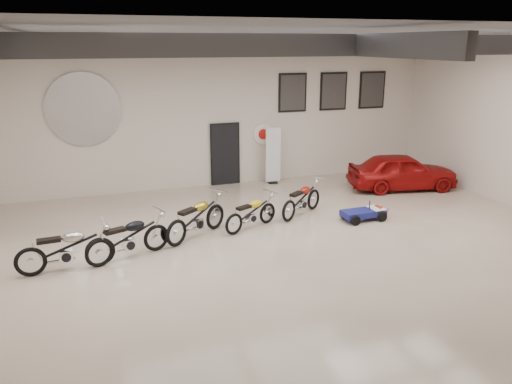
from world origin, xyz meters
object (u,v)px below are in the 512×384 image
object	(u,v)px
motorcycle_black	(128,237)
motorcycle_red	(302,199)
motorcycle_silver	(65,248)
go_kart	(367,210)
vintage_car	(402,171)
motorcycle_yellow	(251,212)
banner_stand	(273,156)
motorcycle_gold	(196,217)

from	to	relation	value
motorcycle_black	motorcycle_red	world-z (taller)	motorcycle_black
motorcycle_silver	motorcycle_red	world-z (taller)	motorcycle_silver
motorcycle_silver	go_kart	world-z (taller)	motorcycle_silver
motorcycle_black	motorcycle_red	size ratio (longest dim) A/B	1.06
motorcycle_silver	motorcycle_red	xyz separation A→B (m)	(6.33, 1.69, -0.03)
vintage_car	motorcycle_yellow	bearing A→B (deg)	119.02
banner_stand	motorcycle_black	xyz separation A→B (m)	(-5.42, -4.92, -0.45)
motorcycle_gold	motorcycle_yellow	xyz separation A→B (m)	(1.51, 0.11, -0.08)
go_kart	vintage_car	distance (m)	3.59
go_kart	vintage_car	size ratio (longest dim) A/B	0.42
banner_stand	motorcycle_gold	world-z (taller)	banner_stand
motorcycle_yellow	vintage_car	xyz separation A→B (m)	(6.04, 1.94, 0.16)
banner_stand	motorcycle_yellow	world-z (taller)	banner_stand
vintage_car	motorcycle_black	bearing A→B (deg)	118.16
motorcycle_black	motorcycle_red	bearing A→B (deg)	-3.87
motorcycle_silver	motorcycle_yellow	size ratio (longest dim) A/B	1.15
banner_stand	motorcycle_black	distance (m)	7.33
motorcycle_yellow	vintage_car	world-z (taller)	vintage_car
motorcycle_black	vintage_car	distance (m)	9.73
motorcycle_yellow	motorcycle_red	world-z (taller)	motorcycle_red
motorcycle_red	vintage_car	size ratio (longest dim) A/B	0.53
motorcycle_silver	motorcycle_gold	size ratio (longest dim) A/B	0.97
banner_stand	motorcycle_silver	bearing A→B (deg)	-140.74
motorcycle_red	vintage_car	xyz separation A→B (m)	(4.32, 1.38, 0.12)
motorcycle_yellow	motorcycle_red	distance (m)	1.81
motorcycle_red	motorcycle_black	bearing A→B (deg)	162.48
banner_stand	motorcycle_yellow	distance (m)	4.59
motorcycle_black	motorcycle_yellow	xyz separation A→B (m)	(3.27, 0.90, -0.06)
motorcycle_silver	motorcycle_red	size ratio (longest dim) A/B	1.07
motorcycle_yellow	go_kart	bearing A→B (deg)	-31.81
vintage_car	banner_stand	bearing A→B (deg)	73.05
motorcycle_red	go_kart	bearing A→B (deg)	-64.32
motorcycle_silver	vintage_car	bearing A→B (deg)	12.14
banner_stand	vintage_car	size ratio (longest dim) A/B	0.54
banner_stand	go_kart	world-z (taller)	banner_stand
go_kart	motorcycle_black	bearing A→B (deg)	-177.61
motorcycle_black	vintage_car	bearing A→B (deg)	-3.27
motorcycle_yellow	banner_stand	bearing A→B (deg)	36.45
motorcycle_black	go_kart	world-z (taller)	motorcycle_black
go_kart	motorcycle_gold	bearing A→B (deg)	174.75
banner_stand	go_kart	xyz separation A→B (m)	(1.17, -4.40, -0.70)
go_kart	vintage_car	xyz separation A→B (m)	(2.72, 2.32, 0.34)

